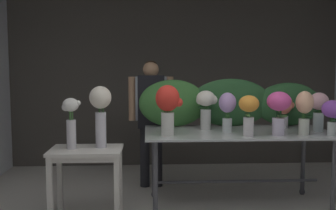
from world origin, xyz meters
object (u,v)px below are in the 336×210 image
display_table_glass (237,142)px  side_table_white (86,159)px  vase_cream_lisianthus_tall (101,110)px  vase_lilac_dahlias (227,108)px  vase_peach_ranunculus (304,109)px  vase_scarlet_anemones (168,106)px  vase_violet_tulips (333,113)px  vase_ivory_carnations (206,106)px  vase_coral_peonies (284,108)px  vase_blush_roses (319,108)px  vase_fuchsia_lilies (279,108)px  florist (151,110)px  vase_white_roses_tall (71,120)px  vase_sunset_snapdragons (249,111)px

display_table_glass → side_table_white: display_table_glass is taller
side_table_white → vase_cream_lisianthus_tall: vase_cream_lisianthus_tall is taller
vase_lilac_dahlias → vase_peach_ranunculus: bearing=-14.5°
vase_scarlet_anemones → vase_violet_tulips: (1.64, -0.10, -0.07)m
vase_ivory_carnations → vase_coral_peonies: bearing=2.6°
vase_ivory_carnations → vase_cream_lisianthus_tall: vase_cream_lisianthus_tall is taller
vase_blush_roses → vase_peach_ranunculus: vase_peach_ranunculus is taller
vase_violet_tulips → vase_coral_peonies: vase_coral_peonies is taller
vase_lilac_dahlias → vase_fuchsia_lilies: bearing=-24.2°
vase_violet_tulips → vase_blush_roses: vase_blush_roses is taller
vase_coral_peonies → vase_cream_lisianthus_tall: size_ratio=0.63×
florist → vase_fuchsia_lilies: bearing=-40.4°
vase_ivory_carnations → vase_white_roses_tall: bearing=-164.2°
vase_ivory_carnations → vase_cream_lisianthus_tall: size_ratio=0.70×
vase_ivory_carnations → vase_violet_tulips: vase_ivory_carnations is taller
vase_lilac_dahlias → vase_ivory_carnations: vase_ivory_carnations is taller
vase_peach_ranunculus → display_table_glass: bearing=157.6°
vase_fuchsia_lilies → vase_cream_lisianthus_tall: bearing=178.1°
vase_blush_roses → florist: bearing=154.8°
vase_peach_ranunculus → vase_cream_lisianthus_tall: vase_cream_lisianthus_tall is taller
vase_fuchsia_lilies → vase_blush_roses: bearing=24.7°
vase_scarlet_anemones → vase_ivory_carnations: vase_scarlet_anemones is taller
display_table_glass → vase_lilac_dahlias: bearing=-152.9°
vase_white_roses_tall → vase_cream_lisianthus_tall: (0.28, 0.05, 0.09)m
vase_lilac_dahlias → side_table_white: bearing=-172.0°
vase_fuchsia_lilies → vase_violet_tulips: bearing=-5.8°
vase_lilac_dahlias → vase_coral_peonies: vase_lilac_dahlias is taller
vase_ivory_carnations → vase_cream_lisianthus_tall: 1.16m
display_table_glass → side_table_white: 1.60m
florist → vase_lilac_dahlias: (0.79, -0.87, 0.11)m
vase_violet_tulips → vase_scarlet_anemones: bearing=176.6°
vase_peach_ranunculus → vase_cream_lisianthus_tall: size_ratio=0.72×
florist → vase_coral_peonies: 1.62m
vase_cream_lisianthus_tall → vase_scarlet_anemones: bearing=-1.3°
display_table_glass → side_table_white: bearing=-170.3°
vase_lilac_dahlias → vase_fuchsia_lilies: 0.52m
vase_peach_ranunculus → vase_lilac_dahlias: bearing=165.5°
florist → vase_cream_lisianthus_tall: size_ratio=2.61×
vase_blush_roses → vase_cream_lisianthus_tall: (-2.30, -0.18, 0.01)m
vase_blush_roses → vase_coral_peonies: bearing=146.4°
display_table_glass → vase_sunset_snapdragons: bearing=-83.8°
florist → vase_white_roses_tall: size_ratio=3.19×
side_table_white → vase_blush_roses: bearing=5.4°
florist → vase_sunset_snapdragons: size_ratio=3.93×
vase_fuchsia_lilies → vase_violet_tulips: vase_fuchsia_lilies is taller
vase_fuchsia_lilies → vase_white_roses_tall: (-2.07, 0.01, -0.11)m
vase_white_roses_tall → vase_blush_roses: bearing=5.0°
vase_ivory_carnations → vase_coral_peonies: vase_ivory_carnations is taller
side_table_white → vase_sunset_snapdragons: (1.61, -0.05, 0.48)m
vase_lilac_dahlias → vase_cream_lisianthus_tall: size_ratio=0.68×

